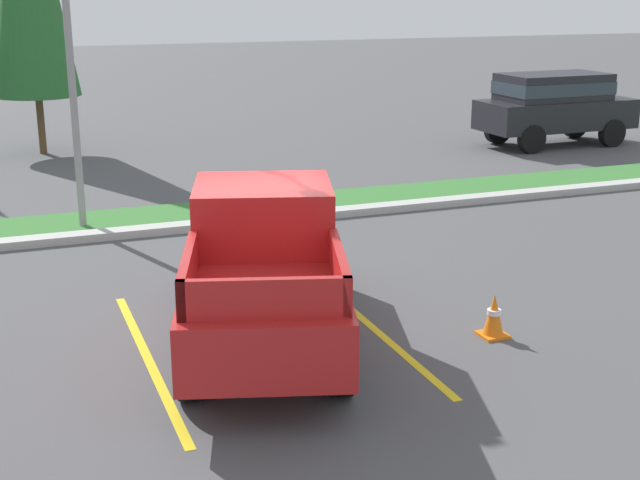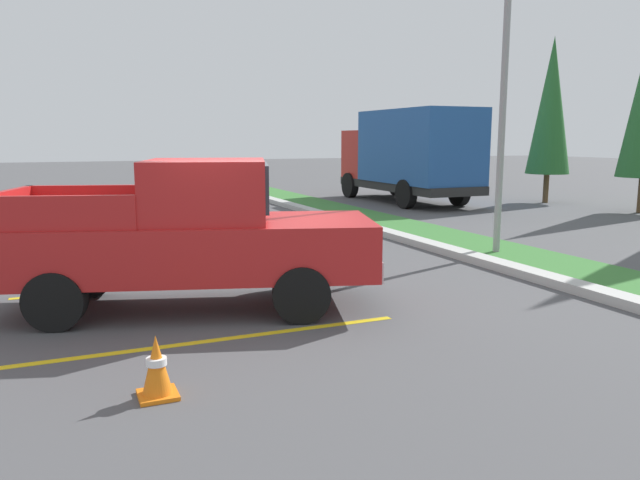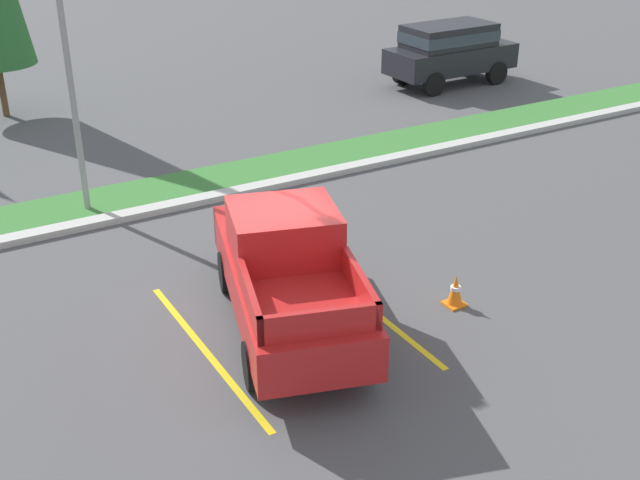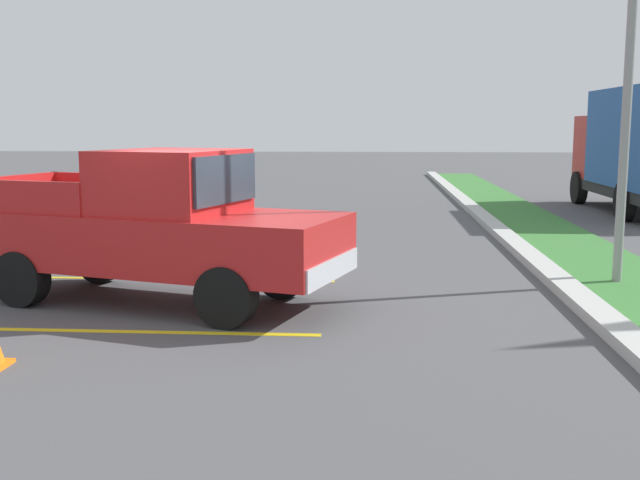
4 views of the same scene
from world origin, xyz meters
name	(u,v)px [view 4 (image 4 of 4)]	position (x,y,z in m)	size (l,w,h in m)	color
ground_plane	(213,305)	(0.00, 0.00, 0.00)	(120.00, 120.00, 0.00)	#4C4C4F
parking_line_near	(184,279)	(-1.68, -0.83, 0.00)	(0.12, 4.80, 0.01)	yellow
parking_line_far	(120,331)	(1.42, -0.83, 0.00)	(0.12, 4.80, 0.01)	yellow
curb_strip	(588,305)	(0.00, 5.00, 0.07)	(56.00, 0.40, 0.15)	#B2B2AD
pickup_truck_main	(157,228)	(-0.11, -0.78, 1.04)	(3.34, 5.54, 2.10)	black
street_light	(622,3)	(-1.74, 5.75, 4.18)	(0.24, 1.49, 7.26)	gray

